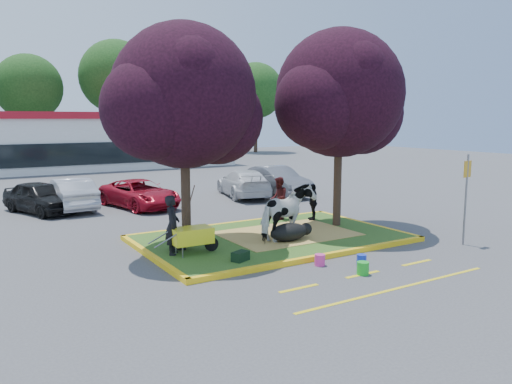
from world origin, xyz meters
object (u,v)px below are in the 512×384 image
wheelbarrow (192,236)px  car_black (40,197)px  bucket_pink (320,260)px  bucket_blue (362,260)px  cow (287,213)px  calf (289,232)px  sign_post (466,189)px  car_silver (70,194)px  bucket_green (363,268)px  handler (172,225)px

wheelbarrow → car_black: bearing=106.5°
bucket_pink → car_black: (-5.20, 12.04, 0.51)m
wheelbarrow → bucket_blue: size_ratio=7.00×
cow → calf: (-0.03, -0.13, -0.58)m
cow → sign_post: 5.57m
bucket_blue → car_silver: (-4.96, 12.77, 0.55)m
bucket_blue → bucket_green: bearing=-131.2°
bucket_green → sign_post: bearing=7.3°
wheelbarrow → calf: bearing=-1.6°
sign_post → car_black: 16.41m
handler → bucket_green: bearing=-108.8°
bucket_green → car_silver: bearing=108.1°
bucket_green → handler: bearing=132.9°
handler → car_black: handler is taller
handler → sign_post: (8.37, -3.21, 0.79)m
bucket_pink → bucket_blue: (1.00, -0.54, -0.01)m
handler → sign_post: 9.00m
sign_post → car_black: sign_post is taller
sign_post → car_black: (-10.44, 12.61, -1.11)m
sign_post → bucket_green: (-4.82, -0.61, -1.61)m
sign_post → handler: bearing=150.7°
calf → wheelbarrow: 3.18m
calf → wheelbarrow: bearing=-175.2°
bucket_green → bucket_blue: size_ratio=1.16×
sign_post → bucket_green: sign_post is taller
bucket_pink → bucket_blue: bearing=-28.7°
handler → wheelbarrow: handler is taller
cow → bucket_blue: bearing=169.5°
calf → car_silver: 11.00m
car_silver → bucket_pink: bearing=106.2°
calf → handler: handler is taller
wheelbarrow → bucket_green: 4.73m
handler → calf: bearing=-69.0°
car_silver → calf: bearing=112.2°
handler → bucket_blue: 5.27m
cow → bucket_green: 3.60m
wheelbarrow → bucket_green: (3.09, -3.55, -0.50)m
wheelbarrow → car_black: (-2.54, 9.68, -0.00)m
cow → bucket_blue: cow is taller
bucket_pink → calf: bearing=76.8°
handler → wheelbarrow: bearing=-92.4°
calf → sign_post: 5.64m
calf → bucket_green: 3.37m
sign_post → bucket_green: bearing=179.0°
calf → bucket_pink: size_ratio=4.21×
handler → wheelbarrow: 0.63m
calf → car_silver: bearing=122.1°
bucket_pink → bucket_blue: 1.13m
car_black → car_silver: 1.25m
sign_post → bucket_green: size_ratio=8.55×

